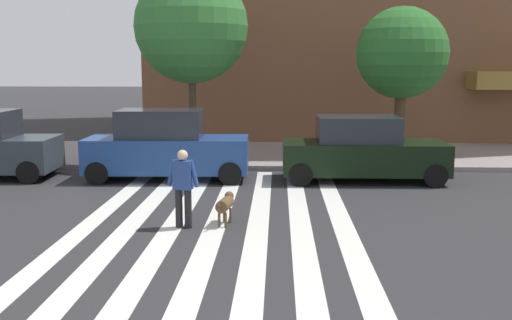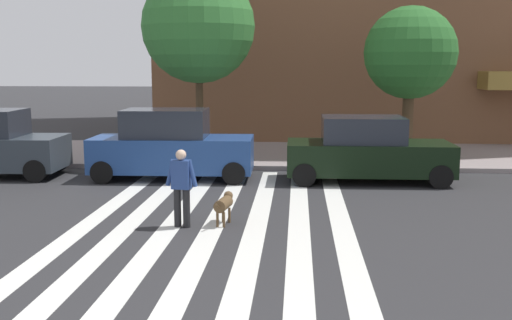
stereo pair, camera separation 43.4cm
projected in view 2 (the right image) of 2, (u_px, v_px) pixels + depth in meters
name	position (u px, v px, depth m)	size (l,w,h in m)	color
ground_plane	(199.00, 236.00, 11.85)	(160.00, 160.00, 0.00)	#2B2B2D
sidewalk_far	(245.00, 154.00, 22.12)	(80.00, 6.00, 0.15)	gray
crosswalk_stripes	(208.00, 236.00, 11.84)	(5.85, 14.29, 0.01)	silver
parked_car_behind_first	(171.00, 146.00, 17.61)	(4.76, 1.97, 2.07)	navy
parked_car_third_in_line	(367.00, 151.00, 17.22)	(4.69, 2.01, 1.89)	black
street_tree_nearest	(198.00, 27.00, 19.95)	(3.80, 3.80, 6.38)	#4C3823
street_tree_middle	(410.00, 54.00, 19.99)	(3.10, 3.10, 5.16)	#4C3823
pedestrian_dog_walker	(182.00, 184.00, 12.35)	(0.71, 0.30, 1.64)	black
dog_on_leash	(224.00, 204.00, 12.65)	(0.36, 0.99, 0.65)	brown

